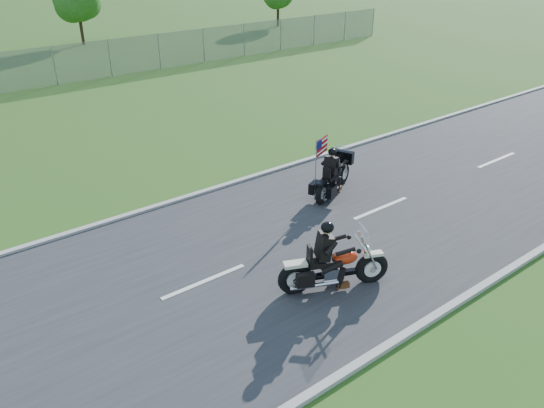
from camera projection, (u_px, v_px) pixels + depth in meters
ground at (273, 254)px, 13.38m from camera, size 420.00×420.00×0.00m
road at (273, 254)px, 13.37m from camera, size 120.00×8.00×0.04m
curb_north at (192, 196)px, 16.21m from camera, size 120.00×0.18×0.12m
curb_south at (397, 341)px, 10.50m from camera, size 120.00×0.18×0.12m
tree_fence_near at (77, 0)px, 36.45m from camera, size 3.52×3.28×4.75m
motorcycle_lead at (332, 268)px, 11.87m from camera, size 2.47×1.33×1.77m
motorcycle_follow at (333, 178)px, 16.21m from camera, size 2.21×1.22×1.95m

